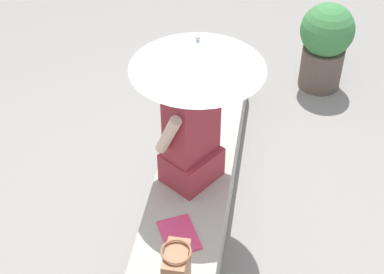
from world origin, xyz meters
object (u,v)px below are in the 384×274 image
(handbag_black, at_px, (177,274))
(planter_near, at_px, (325,43))
(person_seated, at_px, (192,131))
(parasol, at_px, (198,54))
(magazine, at_px, (180,235))

(handbag_black, relative_size, planter_near, 0.46)
(person_seated, distance_m, planter_near, 2.06)
(person_seated, distance_m, handbag_black, 0.93)
(parasol, height_order, handbag_black, parasol)
(handbag_black, relative_size, magazine, 1.32)
(parasol, bearing_deg, planter_near, -25.45)
(parasol, xyz_separation_m, planter_near, (1.80, -0.86, -0.91))
(parasol, xyz_separation_m, magazine, (-0.52, 0.02, -0.92))
(person_seated, xyz_separation_m, planter_near, (1.82, -0.89, -0.36))
(handbag_black, distance_m, planter_near, 2.85)
(person_seated, relative_size, parasol, 0.86)
(parasol, relative_size, planter_near, 1.30)
(person_seated, bearing_deg, magazine, -178.80)
(parasol, height_order, planter_near, parasol)
(person_seated, relative_size, magazine, 3.21)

